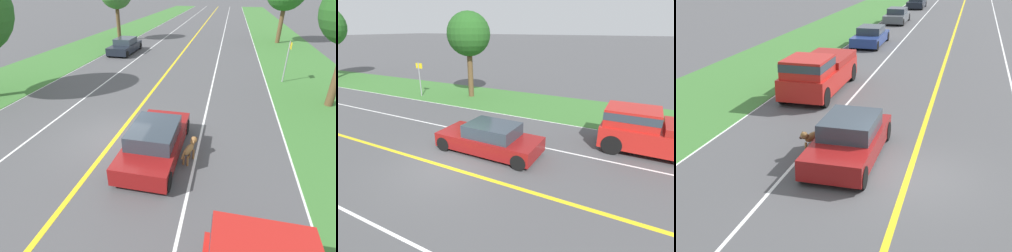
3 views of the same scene
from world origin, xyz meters
TOP-DOWN VIEW (x-y plane):
  - ground_plane at (0.00, 0.00)m, footprint 400.00×400.00m
  - centre_divider_line at (0.00, 0.00)m, footprint 0.18×160.00m
  - lane_edge_line_right at (7.00, 0.00)m, footprint 0.14×160.00m
  - lane_dash_same_dir at (3.50, 0.00)m, footprint 0.10×160.00m
  - lane_dash_oncoming at (-3.50, 0.00)m, footprint 0.10×160.00m
  - ego_car at (1.98, -0.82)m, footprint 1.92×4.52m
  - dog at (3.29, -0.87)m, footprint 0.49×1.22m
  - oncoming_car at (-5.33, 15.20)m, footprint 1.92×4.64m
  - street_sign at (8.03, 9.27)m, footprint 0.11×0.64m

SIDE VIEW (x-z plane):
  - ground_plane at x=0.00m, z-range 0.00..0.00m
  - centre_divider_line at x=0.00m, z-range 0.00..0.01m
  - lane_edge_line_right at x=7.00m, z-range 0.00..0.01m
  - lane_dash_same_dir at x=3.50m, z-range 0.00..0.01m
  - lane_dash_oncoming at x=-3.50m, z-range 0.00..0.01m
  - dog at x=3.29m, z-range 0.10..0.96m
  - ego_car at x=1.98m, z-range -0.04..1.29m
  - oncoming_car at x=-5.33m, z-range -0.04..1.31m
  - street_sign at x=8.03m, z-range 0.34..2.99m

